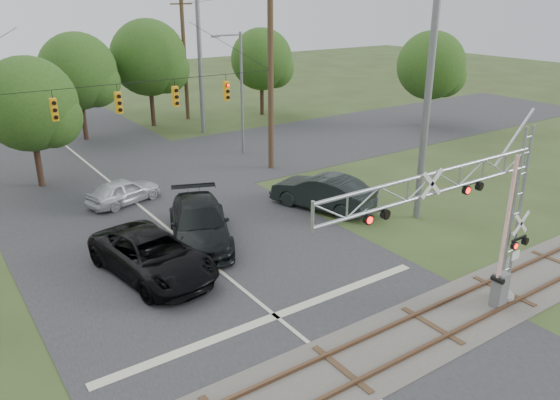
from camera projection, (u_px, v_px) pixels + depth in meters
road_main at (214, 267)px, 22.44m from camera, size 14.00×90.00×0.02m
road_cross at (105, 178)px, 33.20m from camera, size 90.00×12.00×0.02m
railroad_track at (342, 369)px, 16.27m from camera, size 90.00×3.20×0.17m
crossing_gantry at (468, 216)px, 17.08m from camera, size 9.41×0.83×6.51m
traffic_signal_span at (135, 92)px, 28.61m from camera, size 19.34×0.36×11.50m
pickup_black at (152, 255)px, 21.50m from camera, size 3.77×6.58×1.73m
car_dark at (199, 223)px, 24.37m from camera, size 4.68×6.75×1.82m
sedan_silver at (124, 191)px, 29.01m from camera, size 4.32×2.69×1.37m
suv_dark at (323, 192)px, 28.24m from camera, size 3.73×5.82×1.81m
streetlight at (240, 88)px, 36.72m from camera, size 2.19×0.23×8.20m
utility_poles at (136, 75)px, 31.56m from camera, size 23.55×27.86×13.05m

